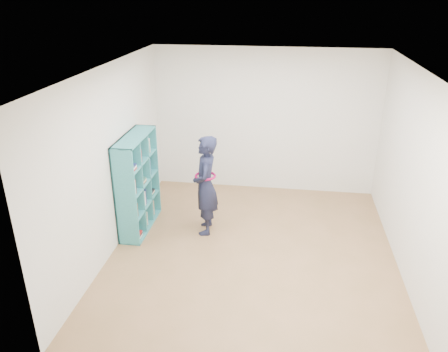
# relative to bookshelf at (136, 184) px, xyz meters

# --- Properties ---
(floor) EXTENTS (4.50, 4.50, 0.00)m
(floor) POSITION_rel_bookshelf_xyz_m (1.85, -0.47, -0.74)
(floor) COLOR olive
(floor) RESTS_ON ground
(ceiling) EXTENTS (4.50, 4.50, 0.00)m
(ceiling) POSITION_rel_bookshelf_xyz_m (1.85, -0.47, 1.86)
(ceiling) COLOR white
(ceiling) RESTS_ON wall_back
(wall_left) EXTENTS (0.02, 4.50, 2.60)m
(wall_left) POSITION_rel_bookshelf_xyz_m (-0.15, -0.47, 0.56)
(wall_left) COLOR silver
(wall_left) RESTS_ON floor
(wall_right) EXTENTS (0.02, 4.50, 2.60)m
(wall_right) POSITION_rel_bookshelf_xyz_m (3.85, -0.47, 0.56)
(wall_right) COLOR silver
(wall_right) RESTS_ON floor
(wall_back) EXTENTS (4.00, 0.02, 2.60)m
(wall_back) POSITION_rel_bookshelf_xyz_m (1.85, 1.78, 0.56)
(wall_back) COLOR silver
(wall_back) RESTS_ON floor
(wall_front) EXTENTS (4.00, 0.02, 2.60)m
(wall_front) POSITION_rel_bookshelf_xyz_m (1.85, -2.72, 0.56)
(wall_front) COLOR silver
(wall_front) RESTS_ON floor
(bookshelf) EXTENTS (0.33, 1.13, 1.51)m
(bookshelf) POSITION_rel_bookshelf_xyz_m (0.00, 0.00, 0.00)
(bookshelf) COLOR teal
(bookshelf) RESTS_ON floor
(person) EXTENTS (0.44, 0.61, 1.55)m
(person) POSITION_rel_bookshelf_xyz_m (1.08, 0.04, 0.04)
(person) COLOR black
(person) RESTS_ON floor
(smartphone) EXTENTS (0.04, 0.09, 0.13)m
(smartphone) POSITION_rel_bookshelf_xyz_m (0.93, 0.11, 0.14)
(smartphone) COLOR silver
(smartphone) RESTS_ON person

